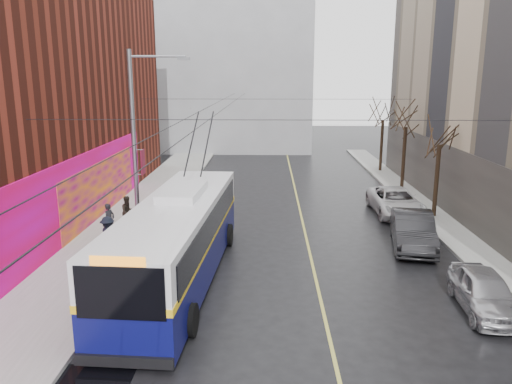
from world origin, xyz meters
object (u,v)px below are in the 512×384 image
pedestrian_a (110,221)px  pedestrian_b (128,212)px  streetlight_pole (138,147)px  following_car (212,191)px  tree_mid (407,116)px  tree_far (383,110)px  parked_car_a (484,292)px  tree_near (441,131)px  parked_car_c (395,202)px  pedestrian_c (108,235)px  trolleybus (178,239)px  parked_car_b (413,230)px

pedestrian_a → pedestrian_b: pedestrian_a is taller
streetlight_pole → following_car: size_ratio=2.20×
tree_mid → tree_far: 7.00m
parked_car_a → following_car: 18.76m
tree_near → pedestrian_a: size_ratio=3.74×
parked_car_c → pedestrian_b: size_ratio=3.20×
streetlight_pole → pedestrian_c: streetlight_pole is taller
parked_car_c → following_car: parked_car_c is taller
streetlight_pole → parked_car_a: bearing=-22.8°
streetlight_pole → pedestrian_b: bearing=115.6°
pedestrian_c → parked_car_c: bearing=-94.0°
tree_near → tree_mid: (0.00, 7.00, 0.28)m
trolleybus → following_car: bearing=93.7°
pedestrian_b → pedestrian_a: bearing=-148.3°
parked_car_b → pedestrian_c: size_ratio=2.95×
parked_car_b → streetlight_pole: bearing=-165.6°
parked_car_a → pedestrian_b: size_ratio=2.43×
streetlight_pole → tree_far: bearing=52.9°
streetlight_pole → pedestrian_c: size_ratio=5.22×
trolleybus → following_car: 12.83m
tree_far → parked_car_c: (-2.00, -13.23, -4.38)m
tree_far → pedestrian_c: (-16.51, -20.66, -4.13)m
parked_car_c → pedestrian_a: (-15.16, -5.12, 0.25)m
tree_near → tree_mid: size_ratio=0.96×
tree_near → parked_car_a: tree_near is taller
tree_near → following_car: tree_near is taller
parked_car_a → parked_car_b: bearing=99.3°
streetlight_pole → trolleybus: (2.21, -3.14, -3.13)m
tree_mid → pedestrian_a: bearing=-146.5°
parked_car_a → tree_mid: bearing=87.7°
tree_near → pedestrian_b: bearing=-170.6°
pedestrian_b → tree_far: bearing=3.1°
trolleybus → following_car: (-0.08, 12.79, -1.02)m
tree_mid → tree_far: bearing=90.0°
following_car → pedestrian_a: (-4.15, -8.00, 0.31)m
parked_car_b → following_car: bearing=150.0°
streetlight_pole → tree_mid: 19.96m
pedestrian_c → streetlight_pole: bearing=-95.4°
tree_near → trolleybus: (-12.92, -9.14, -3.25)m
trolleybus → parked_car_b: bearing=25.2°
tree_near → pedestrian_b: size_ratio=3.76×
pedestrian_b → pedestrian_c: pedestrian_c is taller
streetlight_pole → parked_car_b: 13.18m
tree_far → parked_car_b: size_ratio=1.29×
tree_far → pedestrian_a: bearing=-133.1°
following_car → parked_car_a: bearing=-50.9°
pedestrian_b → pedestrian_c: size_ratio=0.99×
tree_mid → pedestrian_c: bearing=-140.4°
trolleybus → parked_car_a: 11.23m
parked_car_a → pedestrian_c: pedestrian_c is taller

